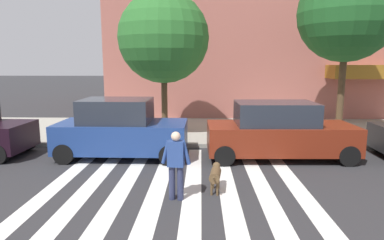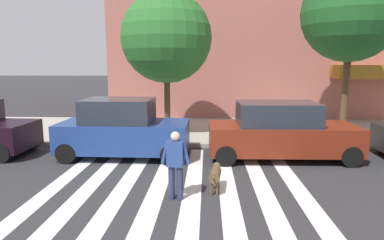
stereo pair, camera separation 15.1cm
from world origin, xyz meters
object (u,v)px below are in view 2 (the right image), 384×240
Objects in this scene: parked_car_third_in_line at (281,132)px; pedestrian_dog_walker at (176,162)px; parked_car_behind_first at (123,130)px; street_tree_nearest at (166,38)px; dog_on_leash at (215,174)px; street_tree_middle at (351,13)px.

pedestrian_dog_walker is at bearing -131.85° from parked_car_third_in_line.
parked_car_behind_first is 4.16m from pedestrian_dog_walker.
street_tree_nearest reaches higher than pedestrian_dog_walker.
pedestrian_dog_walker is 1.57× the size of dog_on_leash.
pedestrian_dog_walker is at bearing -59.02° from parked_car_behind_first.
parked_car_behind_first is 0.62× the size of street_tree_middle.
parked_car_behind_first is at bearing 179.98° from parked_car_third_in_line.
parked_car_behind_first is at bearing -159.04° from street_tree_middle.
parked_car_behind_first is 4.34m from dog_on_leash.
parked_car_third_in_line is 0.69× the size of street_tree_middle.
parked_car_third_in_line is 6.38m from street_tree_middle.
parked_car_third_in_line is at bearing 48.15° from pedestrian_dog_walker.
street_tree_middle is 10.43m from pedestrian_dog_walker.
street_tree_middle is (3.36, 3.33, 4.28)m from parked_car_third_in_line.
pedestrian_dog_walker is (-6.55, -6.89, -4.27)m from street_tree_middle.
street_tree_nearest is at bearing 141.76° from parked_car_third_in_line.
parked_car_third_in_line is 4.69× the size of dog_on_leash.
pedestrian_dog_walker is (1.01, -6.87, -3.32)m from street_tree_nearest.
street_tree_nearest is 7.63m from dog_on_leash.
street_tree_middle reaches higher than parked_car_third_in_line.
street_tree_middle is at bearing 0.16° from street_tree_nearest.
parked_car_third_in_line is 2.98× the size of pedestrian_dog_walker.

